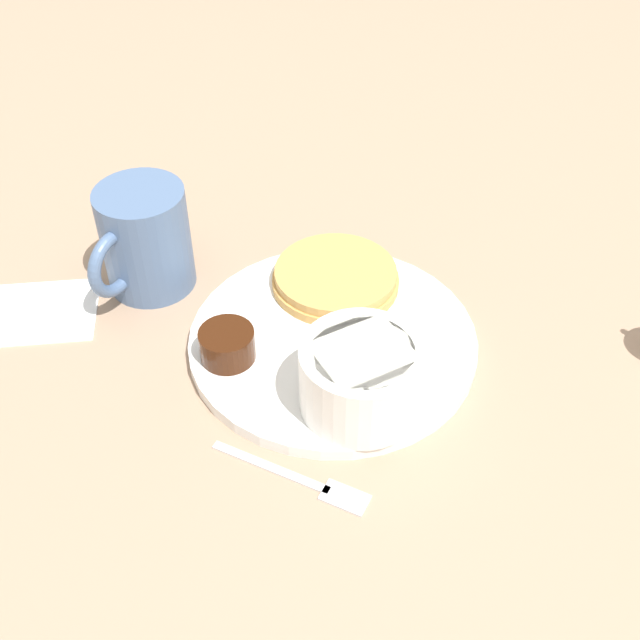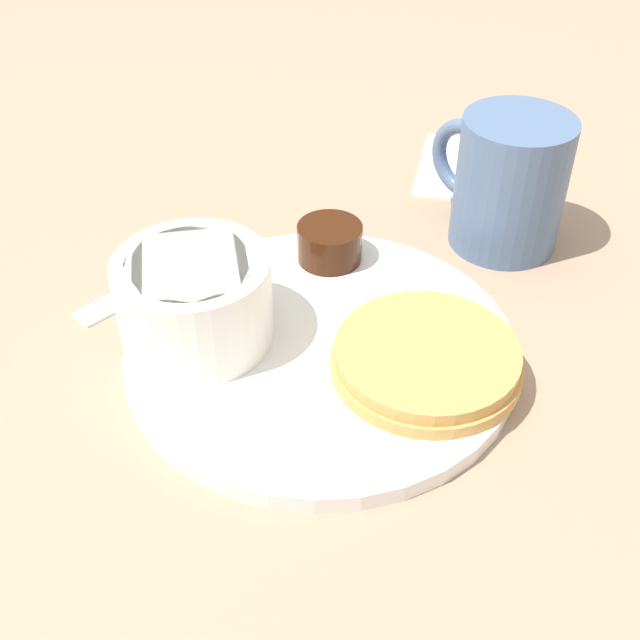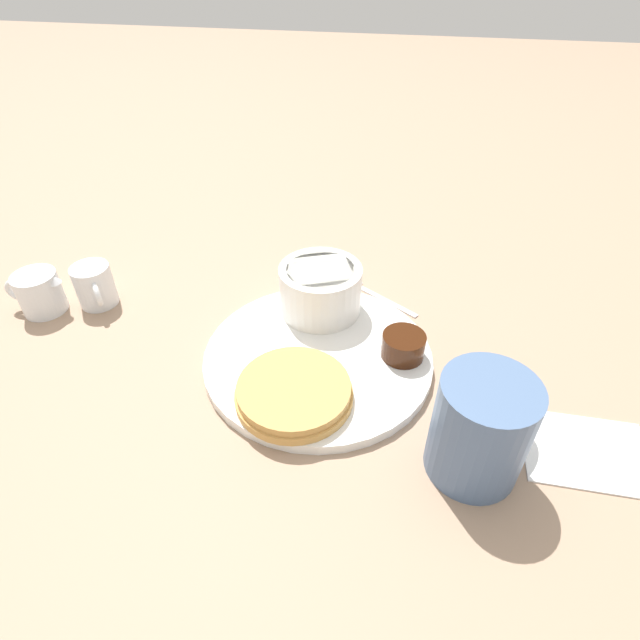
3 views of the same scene
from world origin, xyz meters
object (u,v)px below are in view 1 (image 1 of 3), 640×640
fork (307,482)px  plate (333,341)px  bowl (361,376)px  coffee_mug (144,240)px

fork → plate: bearing=-104.4°
bowl → fork: 0.09m
plate → bowl: (-0.01, 0.08, 0.04)m
bowl → fork: bowl is taller
plate → fork: plate is taller
bowl → coffee_mug: size_ratio=0.92×
coffee_mug → fork: bearing=116.9°
coffee_mug → plate: bearing=147.1°
coffee_mug → fork: (-0.13, 0.25, -0.05)m
plate → coffee_mug: 0.20m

